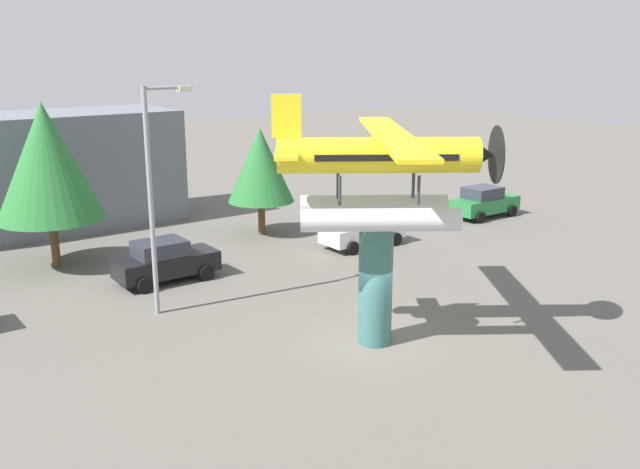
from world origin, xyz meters
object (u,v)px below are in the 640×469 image
(car_distant_green, at_px, (484,202))
(tree_center_back, at_px, (261,165))
(streetlight_primary, at_px, (155,186))
(display_pedestal, at_px, (375,284))
(floatplane_monument, at_px, (382,171))
(storefront_building, at_px, (42,172))
(car_mid_black, at_px, (165,261))
(car_far_white, at_px, (362,229))
(tree_east, at_px, (47,162))

(car_distant_green, distance_m, tree_center_back, 13.24)
(car_distant_green, distance_m, streetlight_primary, 21.64)
(tree_center_back, bearing_deg, display_pedestal, -107.42)
(floatplane_monument, xyz_separation_m, storefront_building, (-4.32, 22.07, -2.65))
(floatplane_monument, xyz_separation_m, tree_center_back, (4.29, 14.11, -2.09))
(car_mid_black, bearing_deg, car_distant_green, -0.43)
(floatplane_monument, distance_m, car_mid_black, 11.45)
(storefront_building, bearing_deg, car_far_white, -48.63)
(display_pedestal, bearing_deg, tree_center_back, 72.58)
(streetlight_primary, bearing_deg, car_far_white, 12.13)
(tree_east, bearing_deg, storefront_building, 77.21)
(car_mid_black, bearing_deg, tree_east, 122.56)
(floatplane_monument, bearing_deg, car_far_white, 87.58)
(car_mid_black, relative_size, tree_center_back, 0.76)
(car_mid_black, distance_m, storefront_building, 12.39)
(car_mid_black, height_order, streetlight_primary, streetlight_primary)
(tree_east, bearing_deg, display_pedestal, -68.07)
(streetlight_primary, xyz_separation_m, storefront_building, (0.24, 15.32, -1.66))
(car_mid_black, bearing_deg, floatplane_monument, -73.41)
(tree_center_back, bearing_deg, car_distant_green, -19.38)
(floatplane_monument, relative_size, storefront_building, 0.66)
(display_pedestal, relative_size, tree_east, 0.56)
(tree_center_back, bearing_deg, storefront_building, 137.24)
(car_distant_green, bearing_deg, car_far_white, -176.56)
(streetlight_primary, height_order, tree_center_back, streetlight_primary)
(floatplane_monument, bearing_deg, car_distant_green, 65.37)
(display_pedestal, distance_m, car_far_white, 11.64)
(floatplane_monument, relative_size, tree_center_back, 1.67)
(display_pedestal, relative_size, car_mid_black, 0.96)
(car_mid_black, distance_m, streetlight_primary, 5.24)
(floatplane_monument, xyz_separation_m, car_distant_green, (16.51, 9.81, -4.82))
(car_far_white, bearing_deg, display_pedestal, -127.73)
(car_mid_black, distance_m, car_distant_green, 19.48)
(car_mid_black, relative_size, car_far_white, 1.00)
(floatplane_monument, relative_size, car_far_white, 2.19)
(floatplane_monument, distance_m, storefront_building, 22.65)
(storefront_building, distance_m, tree_center_back, 11.75)
(car_mid_black, height_order, car_distant_green, same)
(display_pedestal, xyz_separation_m, tree_east, (-5.89, 14.63, 2.66))
(car_mid_black, height_order, storefront_building, storefront_building)
(streetlight_primary, distance_m, tree_center_back, 11.56)
(car_mid_black, xyz_separation_m, car_far_white, (9.95, -0.72, 0.00))
(car_far_white, relative_size, tree_center_back, 0.76)
(display_pedestal, bearing_deg, car_mid_black, 106.13)
(car_mid_black, bearing_deg, car_far_white, -4.13)
(storefront_building, xyz_separation_m, tree_east, (-1.67, -7.37, 1.63))
(display_pedestal, bearing_deg, floatplane_monument, -34.66)
(tree_center_back, bearing_deg, floatplane_monument, -106.93)
(storefront_building, distance_m, tree_east, 7.73)
(display_pedestal, bearing_deg, car_far_white, 52.27)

